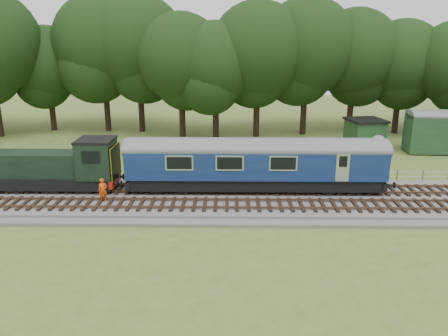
{
  "coord_description": "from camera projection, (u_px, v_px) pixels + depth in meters",
  "views": [
    {
      "loc": [
        0.93,
        -28.23,
        10.77
      ],
      "look_at": [
        0.49,
        1.4,
        2.0
      ],
      "focal_mm": 35.0,
      "sensor_mm": 36.0,
      "label": 1
    }
  ],
  "objects": [
    {
      "name": "fence",
      "position": [
        218.0,
        181.0,
        34.45
      ],
      "size": [
        64.0,
        0.12,
        1.0
      ],
      "primitive_type": null,
      "color": "#6B6054",
      "rests_on": "ground"
    },
    {
      "name": "worker",
      "position": [
        103.0,
        190.0,
        28.92
      ],
      "size": [
        0.68,
        0.56,
        1.6
      ],
      "primitive_type": "imported",
      "rotation": [
        0.0,
        0.0,
        0.35
      ],
      "color": "#F54E0C",
      "rests_on": "ballast"
    },
    {
      "name": "tree_line",
      "position": [
        222.0,
        135.0,
        51.23
      ],
      "size": [
        70.0,
        8.0,
        18.0
      ],
      "primitive_type": null,
      "color": "black",
      "rests_on": "ground"
    },
    {
      "name": "ground",
      "position": [
        217.0,
        201.0,
        30.14
      ],
      "size": [
        120.0,
        120.0,
        0.0
      ],
      "primitive_type": "plane",
      "color": "#4C5B21",
      "rests_on": "ground"
    },
    {
      "name": "dmu_railcar",
      "position": [
        255.0,
        160.0,
        30.7
      ],
      "size": [
        18.05,
        2.86,
        3.88
      ],
      "color": "black",
      "rests_on": "ground"
    },
    {
      "name": "shunter_loco",
      "position": [
        60.0,
        168.0,
        31.08
      ],
      "size": [
        8.91,
        2.6,
        3.38
      ],
      "color": "black",
      "rests_on": "ground"
    },
    {
      "name": "shed",
      "position": [
        365.0,
        133.0,
        45.16
      ],
      "size": [
        4.13,
        4.13,
        2.9
      ],
      "rotation": [
        0.0,
        0.0,
        0.18
      ],
      "color": "#19381F",
      "rests_on": "ground"
    },
    {
      "name": "ballast",
      "position": [
        217.0,
        199.0,
        30.09
      ],
      "size": [
        70.0,
        7.0,
        0.35
      ],
      "primitive_type": "cube",
      "color": "#4C4C4F",
      "rests_on": "ground"
    },
    {
      "name": "track_north",
      "position": [
        217.0,
        189.0,
        31.36
      ],
      "size": [
        67.2,
        2.4,
        0.21
      ],
      "color": "black",
      "rests_on": "ballast"
    },
    {
      "name": "track_south",
      "position": [
        216.0,
        204.0,
        28.49
      ],
      "size": [
        67.2,
        2.4,
        0.21
      ],
      "color": "black",
      "rests_on": "ballast"
    }
  ]
}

